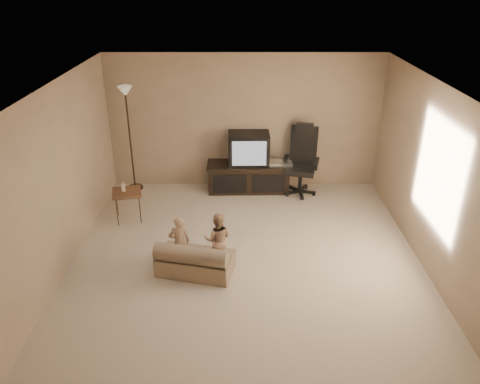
{
  "coord_description": "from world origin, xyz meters",
  "views": [
    {
      "loc": [
        -0.08,
        -5.57,
        3.8
      ],
      "look_at": [
        -0.08,
        0.6,
        0.85
      ],
      "focal_mm": 35.0,
      "sensor_mm": 36.0,
      "label": 1
    }
  ],
  "objects_px": {
    "tv_stand": "(249,167)",
    "child_sofa": "(194,261)",
    "toddler_right": "(218,239)",
    "floor_lamp": "(128,116)",
    "toddler_left": "(179,242)",
    "office_chair": "(301,169)",
    "side_table": "(126,192)"
  },
  "relations": [
    {
      "from": "side_table",
      "to": "office_chair",
      "type": "bearing_deg",
      "value": 19.32
    },
    {
      "from": "tv_stand",
      "to": "child_sofa",
      "type": "bearing_deg",
      "value": -107.07
    },
    {
      "from": "tv_stand",
      "to": "office_chair",
      "type": "height_order",
      "value": "office_chair"
    },
    {
      "from": "side_table",
      "to": "toddler_right",
      "type": "relative_size",
      "value": 0.85
    },
    {
      "from": "side_table",
      "to": "toddler_right",
      "type": "height_order",
      "value": "toddler_right"
    },
    {
      "from": "toddler_right",
      "to": "side_table",
      "type": "bearing_deg",
      "value": -37.8
    },
    {
      "from": "child_sofa",
      "to": "floor_lamp",
      "type": "bearing_deg",
      "value": 129.56
    },
    {
      "from": "side_table",
      "to": "toddler_left",
      "type": "xyz_separation_m",
      "value": [
        1.03,
        -1.4,
        -0.09
      ]
    },
    {
      "from": "office_chair",
      "to": "toddler_left",
      "type": "height_order",
      "value": "office_chair"
    },
    {
      "from": "office_chair",
      "to": "floor_lamp",
      "type": "bearing_deg",
      "value": -168.66
    },
    {
      "from": "side_table",
      "to": "floor_lamp",
      "type": "xyz_separation_m",
      "value": [
        -0.15,
        1.22,
        0.94
      ]
    },
    {
      "from": "side_table",
      "to": "floor_lamp",
      "type": "relative_size",
      "value": 0.35
    },
    {
      "from": "side_table",
      "to": "toddler_left",
      "type": "distance_m",
      "value": 1.74
    },
    {
      "from": "tv_stand",
      "to": "side_table",
      "type": "bearing_deg",
      "value": -151.06
    },
    {
      "from": "office_chair",
      "to": "toddler_left",
      "type": "xyz_separation_m",
      "value": [
        -1.97,
        -2.45,
        -0.07
      ]
    },
    {
      "from": "tv_stand",
      "to": "child_sofa",
      "type": "height_order",
      "value": "tv_stand"
    },
    {
      "from": "tv_stand",
      "to": "floor_lamp",
      "type": "distance_m",
      "value": 2.38
    },
    {
      "from": "toddler_left",
      "to": "child_sofa",
      "type": "bearing_deg",
      "value": 128.7
    },
    {
      "from": "tv_stand",
      "to": "office_chair",
      "type": "bearing_deg",
      "value": -7.41
    },
    {
      "from": "floor_lamp",
      "to": "child_sofa",
      "type": "distance_m",
      "value": 3.34
    },
    {
      "from": "tv_stand",
      "to": "toddler_left",
      "type": "height_order",
      "value": "tv_stand"
    },
    {
      "from": "tv_stand",
      "to": "toddler_left",
      "type": "relative_size",
      "value": 1.97
    },
    {
      "from": "tv_stand",
      "to": "floor_lamp",
      "type": "relative_size",
      "value": 0.8
    },
    {
      "from": "floor_lamp",
      "to": "office_chair",
      "type": "bearing_deg",
      "value": -3.08
    },
    {
      "from": "office_chair",
      "to": "child_sofa",
      "type": "bearing_deg",
      "value": -109.55
    },
    {
      "from": "side_table",
      "to": "toddler_left",
      "type": "height_order",
      "value": "toddler_left"
    },
    {
      "from": "office_chair",
      "to": "floor_lamp",
      "type": "distance_m",
      "value": 3.29
    },
    {
      "from": "office_chair",
      "to": "floor_lamp",
      "type": "relative_size",
      "value": 0.66
    },
    {
      "from": "tv_stand",
      "to": "toddler_right",
      "type": "distance_m",
      "value": 2.54
    },
    {
      "from": "tv_stand",
      "to": "toddler_left",
      "type": "xyz_separation_m",
      "value": [
        -1.0,
        -2.56,
        -0.06
      ]
    },
    {
      "from": "floor_lamp",
      "to": "toddler_right",
      "type": "height_order",
      "value": "floor_lamp"
    },
    {
      "from": "side_table",
      "to": "floor_lamp",
      "type": "bearing_deg",
      "value": 96.92
    }
  ]
}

